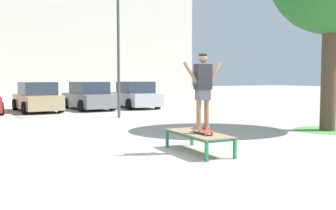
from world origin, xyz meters
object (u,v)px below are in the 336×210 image
(car_tan, at_px, (37,98))
(skate_box, at_px, (198,135))
(car_grey, at_px, (89,97))
(light_post, at_px, (118,28))
(skateboard, at_px, (203,130))
(car_silver, at_px, (135,96))
(skater, at_px, (203,86))

(car_tan, bearing_deg, skate_box, -83.28)
(car_grey, bearing_deg, light_post, -90.79)
(skate_box, bearing_deg, skateboard, -91.74)
(light_post, bearing_deg, car_silver, 60.32)
(skateboard, xyz_separation_m, car_grey, (1.16, 13.18, 0.15))
(skater, relative_size, car_silver, 0.40)
(skate_box, relative_size, skateboard, 2.38)
(car_tan, xyz_separation_m, light_post, (2.62, -4.86, 3.13))
(skater, xyz_separation_m, light_post, (1.09, 8.30, 2.29))
(skateboard, relative_size, car_silver, 0.19)
(car_silver, bearing_deg, skater, -106.31)
(skateboard, height_order, car_tan, car_tan)
(skate_box, distance_m, skater, 1.13)
(skater, bearing_deg, skateboard, -92.71)
(skate_box, relative_size, light_post, 0.33)
(skater, height_order, car_grey, skater)
(skate_box, relative_size, skater, 1.13)
(skater, height_order, car_silver, skater)
(car_silver, height_order, light_post, light_post)
(skateboard, xyz_separation_m, car_tan, (-1.52, 13.16, 0.15))
(skater, xyz_separation_m, car_grey, (1.16, 13.18, -0.84))
(skater, distance_m, car_silver, 13.69)
(skater, bearing_deg, car_tan, 96.60)
(car_grey, relative_size, car_silver, 1.03)
(skate_box, bearing_deg, car_grey, 84.93)
(car_tan, bearing_deg, car_silver, -0.42)
(light_post, bearing_deg, car_grey, 89.21)
(skate_box, xyz_separation_m, car_grey, (1.15, 13.00, 0.28))
(car_grey, distance_m, light_post, 5.80)
(skate_box, height_order, skater, skater)
(skate_box, relative_size, car_silver, 0.46)
(skate_box, distance_m, car_tan, 13.07)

